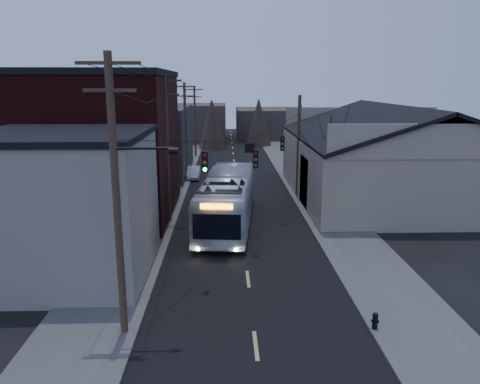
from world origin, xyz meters
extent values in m
plane|color=black|center=(0.00, 0.00, 0.00)|extent=(160.00, 160.00, 0.00)
cube|color=black|center=(0.00, 30.00, 0.01)|extent=(9.00, 110.00, 0.02)
cube|color=#474744|center=(-6.50, 30.00, 0.06)|extent=(4.00, 110.00, 0.12)
cube|color=#474744|center=(6.50, 30.00, 0.06)|extent=(4.00, 110.00, 0.12)
cube|color=gray|center=(-9.00, 9.00, 3.50)|extent=(8.00, 8.00, 7.00)
cube|color=black|center=(-10.00, 20.00, 5.00)|extent=(10.00, 12.00, 10.00)
cube|color=#2F2926|center=(-9.50, 36.00, 3.50)|extent=(9.00, 14.00, 7.00)
cube|color=gray|center=(13.00, 25.00, 2.50)|extent=(16.00, 20.00, 5.00)
cube|color=black|center=(9.00, 25.00, 6.30)|extent=(8.16, 20.60, 2.86)
cube|color=black|center=(17.00, 25.00, 6.30)|extent=(8.16, 20.60, 2.86)
cube|color=#2F2926|center=(-6.00, 65.00, 3.00)|extent=(10.00, 12.00, 6.00)
cube|color=#2F2926|center=(7.00, 70.00, 2.50)|extent=(12.00, 14.00, 5.00)
cone|color=black|center=(6.50, 20.00, 3.60)|extent=(0.40, 0.40, 7.20)
cylinder|color=#382B1E|center=(-5.00, 3.00, 5.25)|extent=(0.28, 0.28, 10.50)
cube|color=#382B1E|center=(-5.00, 3.00, 10.10)|extent=(2.20, 0.12, 0.12)
cylinder|color=#382B1E|center=(-5.00, 18.00, 5.00)|extent=(0.28, 0.28, 10.00)
cube|color=#382B1E|center=(-5.00, 18.00, 9.60)|extent=(2.20, 0.12, 0.12)
cylinder|color=#382B1E|center=(-5.00, 33.00, 4.75)|extent=(0.28, 0.28, 9.50)
cube|color=#382B1E|center=(-5.00, 33.00, 9.10)|extent=(2.20, 0.12, 0.12)
cylinder|color=#382B1E|center=(-5.00, 48.00, 4.50)|extent=(0.28, 0.28, 9.00)
cube|color=#382B1E|center=(-5.00, 48.00, 8.60)|extent=(2.20, 0.12, 0.12)
cylinder|color=#382B1E|center=(5.00, 25.00, 4.25)|extent=(0.28, 0.28, 8.50)
cube|color=black|center=(-2.00, 7.50, 5.95)|extent=(0.28, 0.20, 1.00)
cube|color=black|center=(0.60, 12.00, 5.35)|extent=(0.28, 0.20, 1.00)
cube|color=black|center=(2.80, 18.00, 5.45)|extent=(0.28, 0.20, 1.00)
imported|color=silver|center=(-0.95, 17.08, 1.81)|extent=(4.27, 13.19, 3.61)
imported|color=#A8ACB0|center=(-4.30, 33.02, 0.61)|extent=(1.30, 3.71, 1.22)
cylinder|color=black|center=(4.70, 2.90, 0.38)|extent=(0.21, 0.21, 0.53)
sphere|color=black|center=(4.70, 2.90, 0.67)|extent=(0.23, 0.23, 0.23)
cylinder|color=black|center=(4.70, 2.90, 0.43)|extent=(0.33, 0.19, 0.11)
camera|label=1|loc=(-1.07, -13.44, 9.44)|focal=35.00mm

